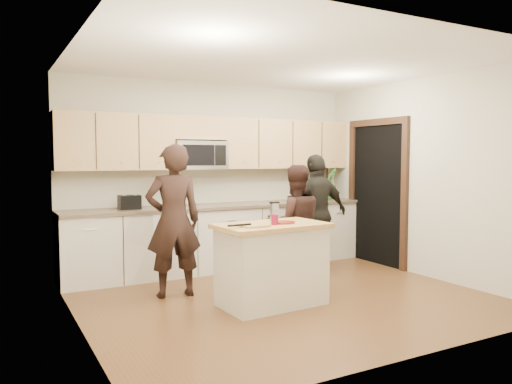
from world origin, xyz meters
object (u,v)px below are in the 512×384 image
island (272,264)px  woman_center (295,224)px  toaster (129,202)px  woman_right (317,214)px  woman_left (173,221)px

island → woman_center: bearing=39.3°
toaster → woman_right: woman_right is taller
toaster → woman_center: 2.18m
toaster → woman_center: (1.82, -1.18, -0.27)m
woman_left → woman_right: size_ratio=1.06×
woman_center → toaster: bearing=-14.6°
woman_center → woman_right: bearing=-130.6°
island → woman_right: size_ratio=0.74×
island → woman_right: bearing=34.5°
toaster → woman_right: bearing=-18.8°
island → woman_left: 1.26m
toaster → woman_right: size_ratio=0.16×
woman_center → island: bearing=61.0°
toaster → woman_center: bearing=-33.1°
woman_left → woman_right: (2.18, 0.20, -0.05)m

